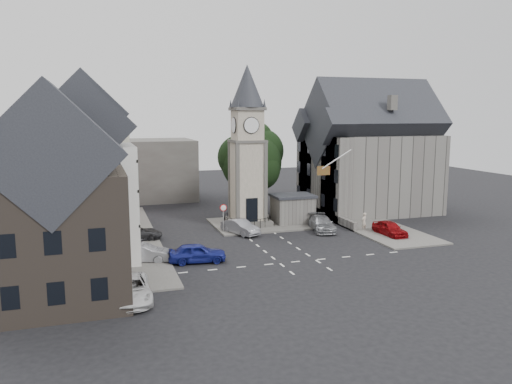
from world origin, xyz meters
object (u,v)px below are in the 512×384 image
object	(u,v)px
clock_tower	(247,147)
pedestrian	(364,222)
car_west_blue	(197,253)
car_east_red	(390,228)
stone_shelter	(293,209)

from	to	relation	value
clock_tower	pedestrian	xyz separation A→B (m)	(10.09, -5.99, -7.19)
clock_tower	car_west_blue	size ratio (longest dim) A/B	3.66
car_west_blue	car_east_red	xyz separation A→B (m)	(19.00, 2.90, -0.05)
stone_shelter	pedestrian	world-z (taller)	stone_shelter
car_west_blue	pedestrian	bearing A→B (deg)	-66.92
car_west_blue	stone_shelter	bearing A→B (deg)	-42.39
clock_tower	pedestrian	size ratio (longest dim) A/B	8.72
clock_tower	pedestrian	distance (m)	13.76
car_east_red	pedestrian	bearing A→B (deg)	118.55
clock_tower	car_west_blue	bearing A→B (deg)	-123.64
car_west_blue	car_east_red	size ratio (longest dim) A/B	1.07
car_east_red	pedestrian	size ratio (longest dim) A/B	2.23
stone_shelter	car_east_red	world-z (taller)	stone_shelter
stone_shelter	car_west_blue	xyz separation A→B (m)	(-12.30, -10.78, -0.79)
stone_shelter	car_west_blue	distance (m)	16.38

